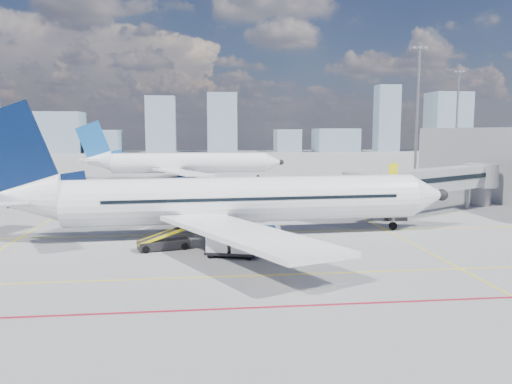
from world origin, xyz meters
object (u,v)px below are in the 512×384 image
baggage_tug (306,250)px  cargo_dolly (231,242)px  ramp_worker (285,247)px  belt_loader (166,242)px  main_aircraft (226,201)px  second_aircraft (181,163)px

baggage_tug → cargo_dolly: cargo_dolly is taller
cargo_dolly → baggage_tug: bearing=0.0°
cargo_dolly → ramp_worker: bearing=5.7°
baggage_tug → belt_loader: bearing=161.0°
main_aircraft → ramp_worker: bearing=-68.5°
baggage_tug → cargo_dolly: bearing=167.8°
cargo_dolly → second_aircraft: bearing=112.3°
main_aircraft → ramp_worker: size_ratio=26.22×
second_aircraft → ramp_worker: second_aircraft is taller
second_aircraft → ramp_worker: 63.61m
main_aircraft → belt_loader: size_ratio=7.27×
cargo_dolly → belt_loader: size_ratio=0.71×
cargo_dolly → ramp_worker: size_ratio=2.56×
baggage_tug → cargo_dolly: 5.65m
ramp_worker → belt_loader: bearing=63.9°
main_aircraft → cargo_dolly: bearing=-93.6°
main_aircraft → second_aircraft: main_aircraft is taller
belt_loader → main_aircraft: bearing=27.4°
cargo_dolly → ramp_worker: cargo_dolly is taller
ramp_worker → second_aircraft: bearing=5.3°
belt_loader → ramp_worker: bearing=-38.0°
main_aircraft → second_aircraft: size_ratio=1.07×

